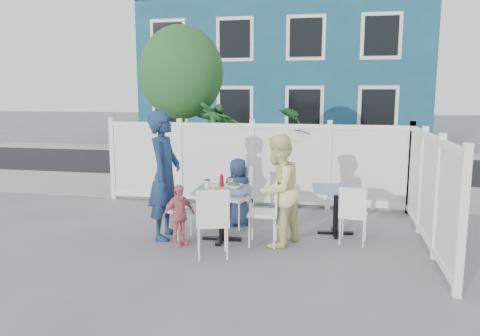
% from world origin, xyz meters
% --- Properties ---
extents(ground, '(80.00, 80.00, 0.00)m').
position_xyz_m(ground, '(0.00, 0.00, 0.00)').
color(ground, slate).
extents(near_sidewalk, '(24.00, 2.60, 0.01)m').
position_xyz_m(near_sidewalk, '(0.00, 3.80, 0.01)').
color(near_sidewalk, gray).
rests_on(near_sidewalk, ground).
extents(street, '(24.00, 5.00, 0.01)m').
position_xyz_m(street, '(0.00, 7.50, 0.00)').
color(street, black).
rests_on(street, ground).
extents(far_sidewalk, '(24.00, 1.60, 0.01)m').
position_xyz_m(far_sidewalk, '(0.00, 10.60, 0.01)').
color(far_sidewalk, gray).
rests_on(far_sidewalk, ground).
extents(building, '(11.00, 6.00, 6.00)m').
position_xyz_m(building, '(-0.50, 14.00, 3.00)').
color(building, navy).
rests_on(building, ground).
extents(fence_back, '(5.86, 0.08, 1.60)m').
position_xyz_m(fence_back, '(0.10, 2.40, 0.78)').
color(fence_back, white).
rests_on(fence_back, ground).
extents(fence_right, '(0.08, 3.66, 1.60)m').
position_xyz_m(fence_right, '(3.00, 0.60, 0.78)').
color(fence_right, white).
rests_on(fence_right, ground).
extents(tree, '(1.80, 1.62, 3.59)m').
position_xyz_m(tree, '(-1.60, 3.30, 2.59)').
color(tree, '#382316').
rests_on(tree, ground).
extents(utility_cabinet, '(0.67, 0.51, 1.18)m').
position_xyz_m(utility_cabinet, '(-3.01, 4.00, 0.59)').
color(utility_cabinet, gold).
rests_on(utility_cabinet, ground).
extents(potted_shrub_a, '(1.54, 1.54, 2.00)m').
position_xyz_m(potted_shrub_a, '(-0.77, 3.10, 1.00)').
color(potted_shrub_a, '#174925').
rests_on(potted_shrub_a, ground).
extents(potted_shrub_b, '(1.67, 1.87, 1.88)m').
position_xyz_m(potted_shrub_b, '(1.34, 3.00, 0.94)').
color(potted_shrub_b, '#174925').
rests_on(potted_shrub_b, ground).
extents(main_table, '(0.78, 0.78, 0.79)m').
position_xyz_m(main_table, '(0.04, 0.20, 0.61)').
color(main_table, slate).
rests_on(main_table, ground).
extents(spare_table, '(0.78, 0.78, 0.74)m').
position_xyz_m(spare_table, '(1.70, 0.84, 0.57)').
color(spare_table, slate).
rests_on(spare_table, ground).
extents(chair_left, '(0.50, 0.51, 0.93)m').
position_xyz_m(chair_left, '(-0.78, 0.20, 0.54)').
color(chair_left, white).
rests_on(chair_left, ground).
extents(chair_right, '(0.45, 0.46, 0.97)m').
position_xyz_m(chair_right, '(0.75, 0.13, 0.56)').
color(chair_right, white).
rests_on(chair_right, ground).
extents(chair_back, '(0.56, 0.55, 0.98)m').
position_xyz_m(chair_back, '(0.10, 1.02, 0.57)').
color(chair_back, white).
rests_on(chair_back, ground).
extents(chair_near, '(0.54, 0.53, 0.95)m').
position_xyz_m(chair_near, '(0.10, -0.57, 0.55)').
color(chair_near, white).
rests_on(chair_near, ground).
extents(chair_spare, '(0.44, 0.43, 0.86)m').
position_xyz_m(chair_spare, '(1.94, 0.39, 0.50)').
color(chair_spare, white).
rests_on(chair_spare, ground).
extents(man, '(0.48, 0.72, 1.93)m').
position_xyz_m(man, '(-0.83, 0.16, 0.96)').
color(man, navy).
rests_on(man, ground).
extents(woman, '(0.88, 0.96, 1.61)m').
position_xyz_m(woman, '(0.87, 0.15, 0.81)').
color(woman, '#E8EE4C').
rests_on(woman, ground).
extents(boy, '(0.65, 0.55, 1.13)m').
position_xyz_m(boy, '(0.11, 1.01, 0.57)').
color(boy, '#1E2C4E').
rests_on(boy, ground).
extents(toddler, '(0.50, 0.55, 0.90)m').
position_xyz_m(toddler, '(-0.52, -0.15, 0.45)').
color(toddler, '#E06E80').
rests_on(toddler, ground).
extents(plate_main, '(0.26, 0.26, 0.02)m').
position_xyz_m(plate_main, '(0.03, 0.05, 0.80)').
color(plate_main, white).
rests_on(plate_main, main_table).
extents(plate_side, '(0.20, 0.20, 0.01)m').
position_xyz_m(plate_side, '(-0.12, 0.29, 0.80)').
color(plate_side, white).
rests_on(plate_side, main_table).
extents(salad_bowl, '(0.25, 0.25, 0.06)m').
position_xyz_m(salad_bowl, '(0.21, 0.23, 0.82)').
color(salad_bowl, white).
rests_on(salad_bowl, main_table).
extents(coffee_cup_a, '(0.08, 0.08, 0.12)m').
position_xyz_m(coffee_cup_a, '(-0.17, 0.14, 0.85)').
color(coffee_cup_a, beige).
rests_on(coffee_cup_a, main_table).
extents(coffee_cup_b, '(0.08, 0.08, 0.12)m').
position_xyz_m(coffee_cup_b, '(0.11, 0.44, 0.85)').
color(coffee_cup_b, beige).
rests_on(coffee_cup_b, main_table).
extents(ketchup_bottle, '(0.06, 0.06, 0.18)m').
position_xyz_m(ketchup_bottle, '(0.03, 0.24, 0.88)').
color(ketchup_bottle, '#A9050C').
rests_on(ketchup_bottle, main_table).
extents(salt_shaker, '(0.03, 0.03, 0.06)m').
position_xyz_m(salt_shaker, '(-0.07, 0.46, 0.82)').
color(salt_shaker, white).
rests_on(salt_shaker, main_table).
extents(pepper_shaker, '(0.03, 0.03, 0.08)m').
position_xyz_m(pepper_shaker, '(-0.02, 0.47, 0.83)').
color(pepper_shaker, black).
rests_on(pepper_shaker, main_table).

